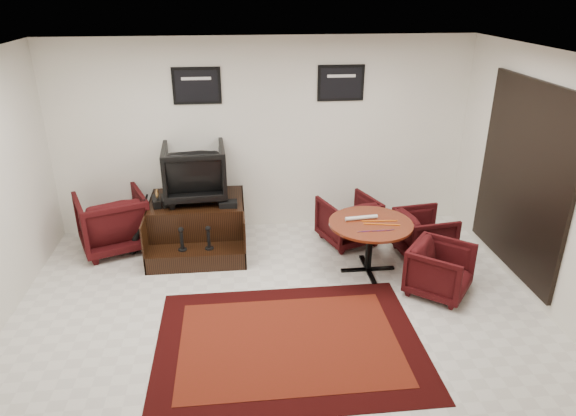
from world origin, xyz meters
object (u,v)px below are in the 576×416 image
at_px(shine_podium, 198,226).
at_px(meeting_table, 370,229).
at_px(armchair_side, 112,219).
at_px(table_chair_corner, 440,268).
at_px(table_chair_window, 425,232).
at_px(shine_chair, 195,169).
at_px(table_chair_back, 348,218).

xyz_separation_m(shine_podium, meeting_table, (2.21, -0.94, 0.29)).
bearing_deg(armchair_side, shine_podium, 155.76).
bearing_deg(table_chair_corner, meeting_table, 88.31).
relative_size(shine_podium, table_chair_window, 1.93).
xyz_separation_m(shine_chair, armchair_side, (-1.17, -0.09, -0.65)).
bearing_deg(shine_podium, table_chair_back, -2.81).
distance_m(meeting_table, table_chair_window, 0.95).
bearing_deg(table_chair_window, table_chair_back, 54.28).
height_order(armchair_side, meeting_table, armchair_side).
xyz_separation_m(table_chair_window, table_chair_corner, (-0.15, -0.94, -0.00)).
bearing_deg(table_chair_back, shine_podium, -22.12).
relative_size(shine_chair, table_chair_corner, 1.25).
height_order(shine_chair, armchair_side, shine_chair).
distance_m(meeting_table, table_chair_corner, 0.97).
bearing_deg(shine_podium, meeting_table, -23.05).
relative_size(shine_chair, meeting_table, 0.81).
distance_m(armchair_side, meeting_table, 3.53).
height_order(table_chair_back, table_chair_window, table_chair_back).
distance_m(table_chair_window, table_chair_corner, 0.95).
xyz_separation_m(armchair_side, table_chair_window, (4.24, -0.65, -0.10)).
relative_size(shine_chair, table_chair_window, 1.23).
xyz_separation_m(meeting_table, table_chair_window, (0.85, 0.34, -0.25)).
height_order(shine_podium, shine_chair, shine_chair).
height_order(shine_chair, table_chair_window, shine_chair).
height_order(shine_podium, table_chair_window, table_chair_window).
height_order(armchair_side, table_chair_corner, armchair_side).
bearing_deg(table_chair_window, table_chair_corner, 163.39).
bearing_deg(table_chair_corner, armchair_side, 107.49).
bearing_deg(meeting_table, armchair_side, 163.66).
height_order(shine_chair, meeting_table, shine_chair).
distance_m(shine_chair, table_chair_window, 3.25).
bearing_deg(shine_podium, table_chair_window, -11.13).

